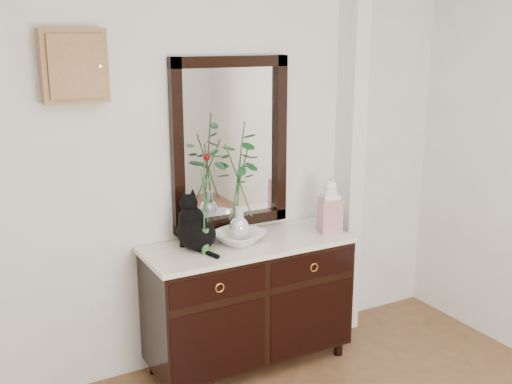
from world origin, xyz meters
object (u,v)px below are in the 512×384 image
lotus_bowl (239,237)px  cat (196,222)px  sideboard (249,297)px  ginger_jar (330,205)px

lotus_bowl → cat: bearing=174.5°
sideboard → lotus_bowl: bearing=163.9°
ginger_jar → sideboard: bearing=173.2°
cat → ginger_jar: size_ratio=0.94×
ginger_jar → lotus_bowl: bearing=172.3°
cat → ginger_jar: ginger_jar is taller
cat → lotus_bowl: cat is taller
sideboard → cat: bearing=172.7°
sideboard → cat: 0.64m
cat → lotus_bowl: (0.28, -0.03, -0.13)m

